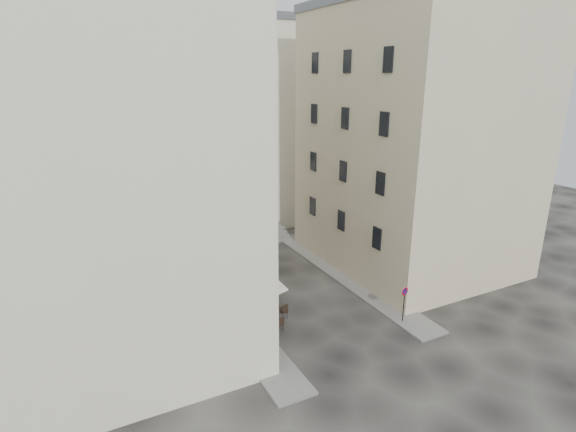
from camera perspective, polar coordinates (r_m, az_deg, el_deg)
ground at (r=28.18m, az=2.74°, el=-11.62°), size 90.00×90.00×0.00m
sidewalk_left at (r=29.81m, az=-8.82°, el=-9.97°), size 2.00×22.00×0.12m
sidewalk_right at (r=32.57m, az=7.07°, el=-7.41°), size 2.00×18.00×0.12m
building_left at (r=24.62m, az=-22.68°, el=8.24°), size 12.20×16.20×20.60m
building_right at (r=34.01m, az=15.73°, el=9.43°), size 12.20×14.20×18.60m
building_back at (r=42.11m, az=-11.42°, el=11.17°), size 18.20×10.20×18.60m
cafe_storefront at (r=26.50m, az=-6.54°, el=-9.13°), size 1.74×7.30×3.50m
stone_steps at (r=38.44m, az=-6.55°, el=-2.87°), size 9.00×3.15×0.80m
bollard_near at (r=25.87m, az=-2.55°, el=-13.15°), size 0.12×0.12×0.98m
bollard_mid at (r=28.70m, az=-5.50°, el=-9.93°), size 0.12×0.12×0.98m
bollard_far at (r=31.66m, az=-7.86°, el=-7.27°), size 0.12×0.12×0.98m
no_parking_sign at (r=26.73m, az=14.57°, el=-10.03°), size 0.51×0.14×2.26m
bistro_table_a at (r=25.60m, az=-1.97°, el=-13.72°), size 1.23×0.58×0.87m
bistro_table_b at (r=26.73m, az=-1.53°, el=-12.17°), size 1.33×0.63×0.94m
bistro_table_c at (r=27.34m, az=-4.16°, el=-11.45°), size 1.37×0.64×0.96m
bistro_table_d at (r=28.63m, az=-5.04°, el=-10.04°), size 1.40×0.66×0.99m
bistro_table_e at (r=30.33m, az=-6.01°, el=-8.48°), size 1.31×0.61×0.92m
pedestrian at (r=30.04m, az=-3.83°, el=-7.98°), size 0.65×0.50×1.61m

